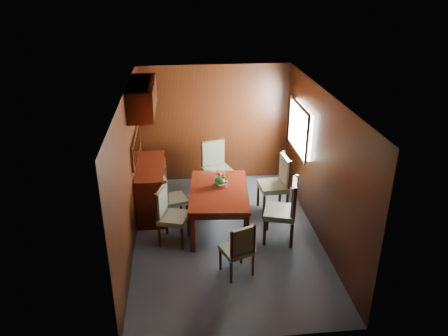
{
  "coord_description": "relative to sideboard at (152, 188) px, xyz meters",
  "views": [
    {
      "loc": [
        -0.68,
        -6.12,
        4.04
      ],
      "look_at": [
        0.0,
        0.42,
        1.05
      ],
      "focal_mm": 35.0,
      "sensor_mm": 36.0,
      "label": 1
    }
  ],
  "objects": [
    {
      "name": "dining_table",
      "position": [
        1.15,
        -0.71,
        0.17
      ],
      "size": [
        1.09,
        1.61,
        0.72
      ],
      "rotation": [
        0.0,
        0.0,
        -0.09
      ],
      "color": "black",
      "rests_on": "ground"
    },
    {
      "name": "room_shell",
      "position": [
        1.15,
        -0.67,
        1.18
      ],
      "size": [
        3.06,
        4.52,
        2.41
      ],
      "color": "black",
      "rests_on": "ground"
    },
    {
      "name": "chair_head",
      "position": [
        1.31,
        -2.04,
        0.03
      ],
      "size": [
        0.52,
        0.51,
        0.86
      ],
      "rotation": [
        0.0,
        0.0,
        0.38
      ],
      "color": "black",
      "rests_on": "ground"
    },
    {
      "name": "chair_left_far",
      "position": [
        0.33,
        -0.42,
        0.04
      ],
      "size": [
        0.5,
        0.52,
        0.89
      ],
      "rotation": [
        0.0,
        0.0,
        -1.29
      ],
      "color": "black",
      "rests_on": "ground"
    },
    {
      "name": "chair_right_far",
      "position": [
        2.25,
        -0.24,
        0.15
      ],
      "size": [
        0.52,
        0.54,
        1.08
      ],
      "rotation": [
        0.0,
        0.0,
        1.64
      ],
      "color": "black",
      "rests_on": "ground"
    },
    {
      "name": "sideboard",
      "position": [
        0.0,
        0.0,
        0.0
      ],
      "size": [
        0.48,
        1.4,
        0.9
      ],
      "primitive_type": "cube",
      "color": "black",
      "rests_on": "ground"
    },
    {
      "name": "flower_centerpiece",
      "position": [
        1.18,
        -0.59,
        0.39
      ],
      "size": [
        0.26,
        0.26,
        0.26
      ],
      "color": "#B54637",
      "rests_on": "dining_table"
    },
    {
      "name": "chair_foot",
      "position": [
        1.21,
        0.59,
        0.14
      ],
      "size": [
        0.64,
        0.63,
        1.07
      ],
      "rotation": [
        0.0,
        0.0,
        3.48
      ],
      "color": "black",
      "rests_on": "ground"
    },
    {
      "name": "chair_left_near",
      "position": [
        0.32,
        -1.05,
        0.08
      ],
      "size": [
        0.54,
        0.56,
        0.96
      ],
      "rotation": [
        0.0,
        0.0,
        -1.85
      ],
      "color": "black",
      "rests_on": "ground"
    },
    {
      "name": "ground",
      "position": [
        1.25,
        -1.0,
        -0.45
      ],
      "size": [
        4.5,
        4.5,
        0.0
      ],
      "primitive_type": "plane",
      "color": "#303A42",
      "rests_on": "ground"
    },
    {
      "name": "chair_right_near",
      "position": [
        2.17,
        -1.2,
        0.15
      ],
      "size": [
        0.62,
        0.63,
        1.08
      ],
      "rotation": [
        0.0,
        0.0,
        1.27
      ],
      "color": "black",
      "rests_on": "ground"
    }
  ]
}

